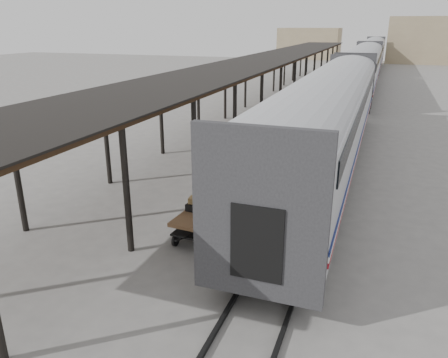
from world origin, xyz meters
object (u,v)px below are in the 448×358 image
porter (202,196)px  pedestrian (250,132)px  baggage_cart (203,218)px  luggage_tug (260,117)px

porter → pedestrian: (-2.08, 12.14, -0.88)m
baggage_cart → porter: 1.25m
baggage_cart → pedestrian: pedestrian is taller
luggage_tug → pedestrian: bearing=-86.3°
luggage_tug → pedestrian: (0.86, -5.19, 0.21)m
baggage_cart → luggage_tug: luggage_tug is taller
baggage_cart → luggage_tug: 16.89m
luggage_tug → porter: porter is taller
luggage_tug → porter: bearing=-86.0°
baggage_cart → porter: bearing=-64.5°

